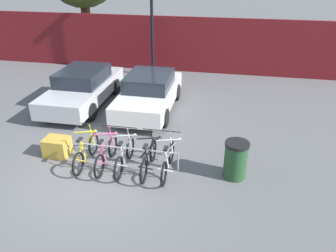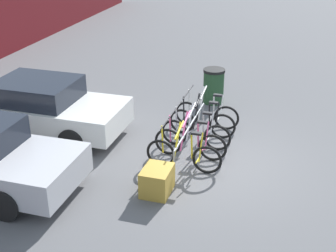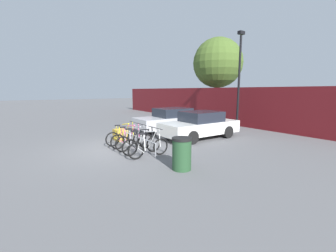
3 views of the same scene
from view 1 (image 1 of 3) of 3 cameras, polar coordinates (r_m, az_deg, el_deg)
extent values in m
plane|color=#59595B|center=(9.03, -12.29, -8.56)|extent=(120.00, 120.00, 0.00)
cube|color=maroon|center=(16.91, -0.27, 14.11)|extent=(36.00, 0.16, 2.69)
cylinder|color=gray|center=(9.04, -7.10, -3.87)|extent=(2.82, 0.04, 0.04)
cylinder|color=gray|center=(9.67, -15.01, -4.33)|extent=(0.04, 0.04, 0.55)
cylinder|color=gray|center=(8.89, 1.75, -6.32)|extent=(0.04, 0.04, 0.55)
torus|color=black|center=(9.04, -15.38, -6.40)|extent=(0.06, 0.66, 0.66)
torus|color=black|center=(9.83, -12.83, -3.12)|extent=(0.06, 0.66, 0.66)
cylinder|color=yellow|center=(9.39, -13.88, -2.54)|extent=(0.60, 0.04, 0.76)
cylinder|color=yellow|center=(9.20, -14.23, -1.02)|extent=(0.68, 0.04, 0.16)
cylinder|color=yellow|center=(9.16, -14.68, -3.88)|extent=(0.14, 0.04, 0.63)
cylinder|color=yellow|center=(9.00, -15.21, -4.38)|extent=(0.32, 0.03, 0.58)
cylinder|color=yellow|center=(9.20, -14.85, -5.86)|extent=(0.40, 0.03, 0.08)
cylinder|color=yellow|center=(9.63, -13.13, -1.47)|extent=(0.12, 0.04, 0.69)
cylinder|color=black|center=(9.44, -13.46, 0.35)|extent=(0.52, 0.03, 0.03)
cube|color=black|center=(8.92, -15.17, -2.31)|extent=(0.10, 0.22, 0.05)
torus|color=black|center=(8.81, -11.90, -6.90)|extent=(0.06, 0.66, 0.66)
torus|color=black|center=(9.63, -9.60, -3.50)|extent=(0.06, 0.66, 0.66)
cylinder|color=#E55993|center=(9.17, -10.52, -2.92)|extent=(0.60, 0.04, 0.76)
cylinder|color=#E55993|center=(8.98, -10.80, -1.38)|extent=(0.68, 0.04, 0.16)
cylinder|color=#E55993|center=(8.94, -11.24, -4.31)|extent=(0.14, 0.04, 0.63)
cylinder|color=#E55993|center=(8.77, -11.72, -4.84)|extent=(0.32, 0.03, 0.58)
cylinder|color=#E55993|center=(8.97, -11.42, -6.34)|extent=(0.40, 0.03, 0.08)
cylinder|color=#E55993|center=(9.42, -9.84, -1.82)|extent=(0.12, 0.04, 0.69)
cylinder|color=black|center=(9.22, -10.11, 0.04)|extent=(0.52, 0.03, 0.03)
cube|color=black|center=(8.69, -11.66, -2.71)|extent=(0.10, 0.22, 0.05)
torus|color=black|center=(8.64, -8.63, -7.35)|extent=(0.06, 0.66, 0.66)
torus|color=black|center=(9.47, -6.59, -3.84)|extent=(0.06, 0.66, 0.66)
cylinder|color=#B7B7BC|center=(9.01, -7.38, -3.27)|extent=(0.60, 0.04, 0.76)
cylinder|color=#B7B7BC|center=(8.81, -7.60, -1.71)|extent=(0.68, 0.04, 0.16)
cylinder|color=#B7B7BC|center=(8.77, -8.02, -4.70)|extent=(0.14, 0.04, 0.63)
cylinder|color=#B7B7BC|center=(8.59, -8.45, -5.25)|extent=(0.32, 0.03, 0.58)
cylinder|color=#B7B7BC|center=(8.80, -8.20, -6.77)|extent=(0.40, 0.03, 0.08)
cylinder|color=#B7B7BC|center=(9.26, -6.78, -2.14)|extent=(0.12, 0.04, 0.69)
cylinder|color=black|center=(9.05, -6.98, -0.25)|extent=(0.52, 0.03, 0.03)
cube|color=black|center=(8.52, -8.36, -3.08)|extent=(0.10, 0.22, 0.05)
torus|color=black|center=(8.46, -4.28, -7.92)|extent=(0.06, 0.66, 0.66)
torus|color=black|center=(9.30, -2.61, -4.27)|extent=(0.06, 0.66, 0.66)
cylinder|color=black|center=(8.83, -3.21, -3.72)|extent=(0.60, 0.04, 0.76)
cylinder|color=black|center=(8.63, -3.35, -2.13)|extent=(0.68, 0.04, 0.16)
cylinder|color=black|center=(8.59, -3.74, -5.19)|extent=(0.14, 0.04, 0.63)
cylinder|color=black|center=(8.41, -4.08, -5.76)|extent=(0.32, 0.03, 0.58)
cylinder|color=black|center=(8.63, -3.93, -7.30)|extent=(0.40, 0.03, 0.08)
cylinder|color=black|center=(9.09, -2.72, -2.55)|extent=(0.12, 0.04, 0.69)
cylinder|color=black|center=(8.88, -2.83, -0.64)|extent=(0.52, 0.03, 0.03)
cube|color=black|center=(8.34, -3.97, -3.56)|extent=(0.10, 0.22, 0.05)
torus|color=black|center=(8.35, -0.73, -8.34)|extent=(0.06, 0.66, 0.66)
torus|color=black|center=(9.21, 0.61, -4.61)|extent=(0.06, 0.66, 0.66)
cylinder|color=silver|center=(8.73, 0.17, -4.07)|extent=(0.60, 0.04, 0.76)
cylinder|color=silver|center=(8.53, 0.11, -2.47)|extent=(0.68, 0.04, 0.16)
cylinder|color=silver|center=(8.49, -0.26, -5.57)|extent=(0.14, 0.04, 0.63)
cylinder|color=silver|center=(8.31, -0.53, -6.16)|extent=(0.32, 0.03, 0.58)
cylinder|color=silver|center=(8.52, -0.45, -7.71)|extent=(0.40, 0.03, 0.08)
cylinder|color=silver|center=(9.00, 0.57, -2.88)|extent=(0.12, 0.04, 0.69)
cylinder|color=black|center=(8.78, 0.53, -0.95)|extent=(0.52, 0.03, 0.03)
cube|color=black|center=(8.23, -0.39, -3.93)|extent=(0.10, 0.22, 0.05)
cube|color=#B7B7BC|center=(13.30, -14.57, 6.00)|extent=(1.80, 4.53, 0.62)
cube|color=#1E232D|center=(13.21, -14.65, 8.48)|extent=(1.58, 2.08, 0.52)
cylinder|color=black|center=(14.85, -15.40, 7.11)|extent=(0.20, 0.64, 0.64)
cylinder|color=black|center=(14.19, -9.13, 6.82)|extent=(0.20, 0.64, 0.64)
cylinder|color=black|center=(12.72, -20.35, 2.96)|extent=(0.20, 0.64, 0.64)
cylinder|color=black|center=(11.95, -13.26, 2.43)|extent=(0.20, 0.64, 0.64)
cube|color=silver|center=(12.36, -3.32, 5.23)|extent=(1.80, 4.22, 0.62)
cube|color=#1E232D|center=(12.25, -3.27, 7.88)|extent=(1.58, 1.94, 0.52)
cylinder|color=black|center=(13.76, -5.52, 6.39)|extent=(0.20, 0.64, 0.64)
cylinder|color=black|center=(13.40, 1.56, 5.92)|extent=(0.20, 0.64, 0.64)
cylinder|color=black|center=(11.62, -8.85, 2.13)|extent=(0.20, 0.64, 0.64)
cylinder|color=black|center=(11.19, -0.56, 1.44)|extent=(0.20, 0.64, 0.64)
cylinder|color=black|center=(15.76, -2.85, 18.96)|extent=(0.14, 0.14, 5.85)
cylinder|color=#234728|center=(8.75, 11.68, -6.02)|extent=(0.60, 0.60, 0.95)
cylinder|color=black|center=(8.48, 12.00, -3.10)|extent=(0.63, 0.63, 0.08)
cube|color=#B28C33|center=(10.11, -18.73, -3.44)|extent=(0.70, 0.56, 0.55)
cylinder|color=brown|center=(20.06, -13.87, 16.24)|extent=(0.51, 0.51, 3.24)
camera|label=2|loc=(13.34, -60.45, 14.56)|focal=50.00mm
camera|label=3|loc=(7.06, 64.23, -12.33)|focal=24.00mm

